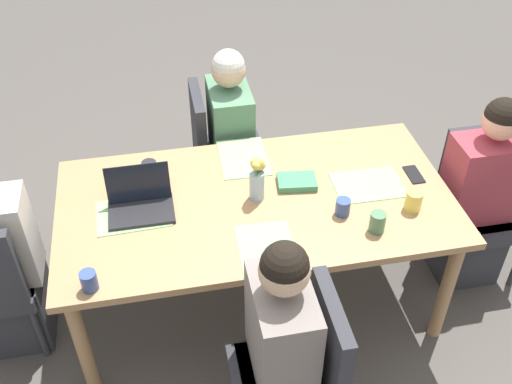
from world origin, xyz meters
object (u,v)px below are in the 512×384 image
object	(u,v)px
coffee_mug_centre_left	(150,170)
coffee_mug_centre_right	(343,207)
book_red_cover	(297,182)
coffee_mug_near_left	(377,222)
phone_black	(414,174)
coffee_mug_far_left	(89,281)
laptop_head_right_left_near	(140,203)
coffee_mug_near_right	(414,201)
person_head_right_left_near	(0,265)
chair_head_left_left_mid	(479,196)
dining_table	(256,211)
chair_near_left_far	(218,147)
chair_far_right_near	(300,369)
person_near_left_far	(231,147)
person_head_left_left_mid	(476,202)
flower_vase	(257,175)
person_far_right_near	(280,356)

from	to	relation	value
coffee_mug_centre_left	coffee_mug_centre_right	size ratio (longest dim) A/B	1.11
coffee_mug_centre_left	book_red_cover	distance (m)	0.78
coffee_mug_near_left	coffee_mug_centre_right	bearing A→B (deg)	-49.20
coffee_mug_centre_left	phone_black	world-z (taller)	coffee_mug_centre_left
coffee_mug_far_left	phone_black	world-z (taller)	coffee_mug_far_left
laptop_head_right_left_near	coffee_mug_near_right	xyz separation A→B (m)	(-1.33, 0.25, 0.01)
coffee_mug_far_left	book_red_cover	size ratio (longest dim) A/B	0.47
person_head_right_left_near	chair_head_left_left_mid	distance (m)	2.64
person_head_right_left_near	phone_black	xyz separation A→B (m)	(-2.17, -0.01, 0.23)
dining_table	coffee_mug_near_right	xyz separation A→B (m)	(-0.75, 0.22, 0.13)
coffee_mug_centre_left	coffee_mug_centre_right	bearing A→B (deg)	152.30
chair_near_left_far	laptop_head_right_left_near	world-z (taller)	laptop_head_right_left_near
chair_far_right_near	phone_black	distance (m)	1.24
chair_head_left_left_mid	coffee_mug_far_left	distance (m)	2.22
coffee_mug_centre_left	person_near_left_far	bearing A→B (deg)	-135.45
coffee_mug_centre_left	coffee_mug_centre_right	xyz separation A→B (m)	(-0.91, 0.48, -0.00)
person_head_left_left_mid	coffee_mug_far_left	world-z (taller)	person_head_left_left_mid
person_head_right_left_near	book_red_cover	distance (m)	1.56
book_red_cover	phone_black	size ratio (longest dim) A/B	1.33
person_head_right_left_near	coffee_mug_near_left	size ratio (longest dim) A/B	11.40
dining_table	flower_vase	bearing A→B (deg)	-119.68
person_head_right_left_near	coffee_mug_centre_right	bearing A→B (deg)	173.06
person_head_right_left_near	person_near_left_far	size ratio (longest dim) A/B	1.00
coffee_mug_centre_left	coffee_mug_far_left	xyz separation A→B (m)	(0.30, 0.73, -0.00)
person_near_left_far	chair_far_right_near	world-z (taller)	person_near_left_far
chair_head_left_left_mid	coffee_mug_near_left	bearing A→B (deg)	26.72
flower_vase	coffee_mug_centre_right	distance (m)	0.45
person_head_left_left_mid	flower_vase	distance (m)	1.31
person_head_left_left_mid	coffee_mug_near_right	bearing A→B (deg)	22.69
coffee_mug_near_right	coffee_mug_centre_left	size ratio (longest dim) A/B	1.07
chair_head_left_left_mid	person_far_right_near	distance (m)	1.62
coffee_mug_centre_left	book_red_cover	bearing A→B (deg)	164.10
person_near_left_far	phone_black	world-z (taller)	person_near_left_far
person_far_right_near	coffee_mug_centre_left	size ratio (longest dim) A/B	12.33
coffee_mug_far_left	laptop_head_right_left_near	bearing A→B (deg)	-116.70
person_near_left_far	coffee_mug_centre_right	world-z (taller)	person_near_left_far
person_head_left_left_mid	coffee_mug_far_left	distance (m)	2.15
dining_table	chair_far_right_near	xyz separation A→B (m)	(-0.03, 0.84, -0.18)
person_head_right_left_near	coffee_mug_near_right	world-z (taller)	person_head_right_left_near
flower_vase	chair_head_left_left_mid	bearing A→B (deg)	-177.51
chair_head_left_left_mid	person_far_right_near	size ratio (longest dim) A/B	0.75
chair_far_right_near	person_far_right_near	size ratio (longest dim) A/B	0.75
person_near_left_far	coffee_mug_centre_right	bearing A→B (deg)	112.29
flower_vase	coffee_mug_centre_right	bearing A→B (deg)	152.15
flower_vase	coffee_mug_far_left	size ratio (longest dim) A/B	2.69
coffee_mug_centre_right	phone_black	size ratio (longest dim) A/B	0.58
dining_table	coffee_mug_centre_left	world-z (taller)	coffee_mug_centre_left
person_head_left_left_mid	coffee_mug_centre_right	distance (m)	0.93
person_head_left_left_mid	coffee_mug_near_left	world-z (taller)	person_head_left_left_mid
person_head_right_left_near	coffee_mug_centre_left	bearing A→B (deg)	-161.21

